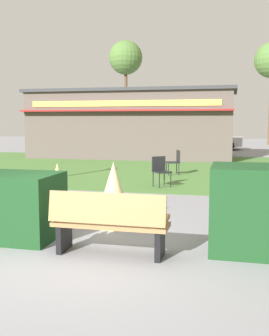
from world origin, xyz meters
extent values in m
plane|color=gray|center=(0.00, 0.00, 0.00)|extent=(80.00, 80.00, 0.00)
cube|color=#4C7A38|center=(0.00, 11.35, 0.00)|extent=(36.00, 12.00, 0.01)
cube|color=#9E7547|center=(0.54, 0.30, 0.45)|extent=(1.70, 0.48, 0.06)
cube|color=#9E7547|center=(0.54, 0.08, 0.73)|extent=(1.70, 0.13, 0.44)
cube|color=black|center=(-0.19, 0.30, 0.23)|extent=(0.08, 0.44, 0.45)
cube|color=black|center=(1.27, 0.30, 0.23)|extent=(0.08, 0.44, 0.45)
cube|color=#9E7547|center=(-0.27, 0.30, 0.57)|extent=(0.06, 0.44, 0.06)
cube|color=#9E7547|center=(1.35, 0.30, 0.57)|extent=(0.06, 0.44, 0.06)
cone|color=#D1BC7F|center=(0.12, 1.85, 0.60)|extent=(0.75, 0.75, 1.20)
cone|color=#D1BC7F|center=(-1.06, 2.02, 0.57)|extent=(0.64, 0.64, 1.14)
cube|color=#594C47|center=(-3.00, 16.08, 1.69)|extent=(10.45, 4.20, 3.37)
cube|color=#333338|center=(-3.00, 16.08, 3.45)|extent=(10.75, 4.50, 0.16)
cube|color=maroon|center=(-3.00, 13.79, 2.43)|extent=(10.55, 0.36, 0.08)
cube|color=#D8CC4C|center=(-3.00, 13.95, 2.77)|extent=(9.41, 0.04, 0.28)
cube|color=black|center=(0.23, 6.50, 0.45)|extent=(0.62, 0.62, 0.04)
cube|color=black|center=(0.11, 6.66, 0.67)|extent=(0.36, 0.31, 0.44)
cylinder|color=black|center=(0.21, 6.23, 0.23)|extent=(0.03, 0.03, 0.45)
cylinder|color=black|center=(0.50, 6.48, 0.23)|extent=(0.03, 0.03, 0.45)
cylinder|color=black|center=(-0.04, 6.53, 0.23)|extent=(0.03, 0.03, 0.45)
cylinder|color=black|center=(0.26, 6.77, 0.23)|extent=(0.03, 0.03, 0.45)
cube|color=black|center=(0.14, 9.30, 0.45)|extent=(0.56, 0.56, 0.04)
cube|color=black|center=(0.33, 9.37, 0.67)|extent=(0.19, 0.43, 0.44)
cylinder|color=black|center=(-0.10, 9.42, 0.23)|extent=(0.03, 0.03, 0.45)
cylinder|color=black|center=(0.03, 9.06, 0.23)|extent=(0.03, 0.03, 0.45)
cylinder|color=black|center=(0.26, 9.55, 0.23)|extent=(0.03, 0.03, 0.45)
cylinder|color=black|center=(0.39, 9.19, 0.23)|extent=(0.03, 0.03, 0.45)
cube|color=navy|center=(-4.28, 22.92, 0.55)|extent=(4.35, 2.18, 0.60)
cube|color=black|center=(-4.43, 22.91, 0.98)|extent=(2.45, 1.79, 0.44)
cylinder|color=black|center=(-3.07, 23.96, 0.32)|extent=(0.66, 0.28, 0.64)
cylinder|color=black|center=(-2.90, 22.13, 0.32)|extent=(0.66, 0.28, 0.64)
cylinder|color=black|center=(-5.66, 23.72, 0.32)|extent=(0.66, 0.28, 0.64)
cylinder|color=black|center=(-5.49, 21.89, 0.32)|extent=(0.66, 0.28, 0.64)
cube|color=silver|center=(0.77, 22.92, 0.55)|extent=(4.31, 2.07, 0.60)
cube|color=black|center=(0.62, 22.93, 0.98)|extent=(2.41, 1.73, 0.44)
cylinder|color=black|center=(2.13, 23.76, 0.32)|extent=(0.65, 0.26, 0.64)
cylinder|color=black|center=(2.01, 21.92, 0.32)|extent=(0.65, 0.26, 0.64)
cylinder|color=black|center=(-0.47, 23.93, 0.32)|extent=(0.65, 0.26, 0.64)
cylinder|color=black|center=(-0.59, 22.09, 0.32)|extent=(0.65, 0.26, 0.64)
cylinder|color=brown|center=(-6.65, 28.53, 3.03)|extent=(0.28, 0.28, 6.06)
sphere|color=#4C7233|center=(-6.65, 28.53, 7.16)|extent=(2.80, 2.80, 2.80)
camera|label=1|loc=(2.23, -5.29, 1.95)|focal=43.83mm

